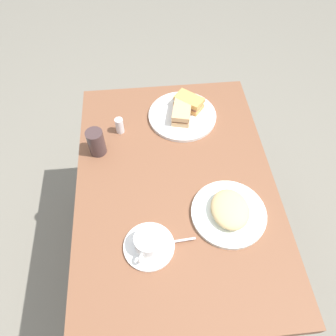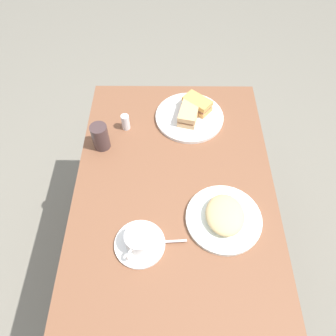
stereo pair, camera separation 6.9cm
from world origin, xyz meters
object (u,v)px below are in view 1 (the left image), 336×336
(sandwich_back, at_px, (189,102))
(salt_shaker, at_px, (120,126))
(spoon, at_px, (174,241))
(side_plate, at_px, (229,213))
(sandwich_plate, at_px, (182,116))
(coffee_cup, at_px, (148,242))
(dining_table, at_px, (175,197))
(drinking_glass, at_px, (96,142))
(sandwich_front, at_px, (182,110))
(coffee_saucer, at_px, (149,246))

(sandwich_back, xyz_separation_m, salt_shaker, (-0.10, 0.29, -0.01))
(spoon, relative_size, side_plate, 0.39)
(sandwich_plate, distance_m, sandwich_back, 0.06)
(coffee_cup, bearing_deg, dining_table, -25.33)
(salt_shaker, height_order, drinking_glass, drinking_glass)
(side_plate, height_order, drinking_glass, drinking_glass)
(dining_table, xyz_separation_m, side_plate, (-0.15, -0.16, 0.12))
(coffee_cup, xyz_separation_m, drinking_glass, (0.40, 0.17, 0.01))
(sandwich_front, distance_m, salt_shaker, 0.26)
(dining_table, distance_m, sandwich_front, 0.35)
(dining_table, height_order, side_plate, side_plate)
(sandwich_back, distance_m, side_plate, 0.51)
(sandwich_front, height_order, coffee_saucer, sandwich_front)
(coffee_saucer, bearing_deg, sandwich_front, -17.34)
(sandwich_plate, bearing_deg, spoon, 170.11)
(dining_table, relative_size, spoon, 10.51)
(spoon, distance_m, drinking_glass, 0.47)
(salt_shaker, bearing_deg, sandwich_back, -71.24)
(salt_shaker, bearing_deg, coffee_cup, -170.52)
(side_plate, bearing_deg, sandwich_front, 12.31)
(side_plate, bearing_deg, salt_shaker, 41.10)
(sandwich_plate, height_order, salt_shaker, salt_shaker)
(spoon, bearing_deg, coffee_saucer, 93.77)
(sandwich_front, distance_m, sandwich_back, 0.06)
(dining_table, distance_m, coffee_saucer, 0.28)
(dining_table, bearing_deg, sandwich_back, -14.76)
(sandwich_back, relative_size, drinking_glass, 1.21)
(spoon, distance_m, side_plate, 0.21)
(spoon, bearing_deg, sandwich_back, -12.18)
(dining_table, xyz_separation_m, drinking_glass, (0.17, 0.28, 0.16))
(sandwich_front, relative_size, side_plate, 0.61)
(coffee_saucer, distance_m, spoon, 0.08)
(drinking_glass, bearing_deg, sandwich_plate, -66.33)
(sandwich_back, distance_m, coffee_saucer, 0.63)
(coffee_saucer, xyz_separation_m, side_plate, (0.09, -0.27, 0.00))
(coffee_saucer, xyz_separation_m, salt_shaker, (0.50, 0.08, 0.03))
(dining_table, relative_size, sandwich_back, 8.04)
(dining_table, distance_m, salt_shaker, 0.36)
(sandwich_front, height_order, salt_shaker, salt_shaker)
(coffee_saucer, distance_m, salt_shaker, 0.50)
(sandwich_back, distance_m, spoon, 0.60)
(sandwich_back, xyz_separation_m, coffee_saucer, (-0.60, 0.21, -0.03))
(sandwich_plate, bearing_deg, sandwich_front, 140.86)
(sandwich_back, xyz_separation_m, coffee_cup, (-0.60, 0.21, 0.00))
(salt_shaker, bearing_deg, drinking_glass, 138.09)
(sandwich_front, relative_size, spoon, 1.56)
(dining_table, height_order, drinking_glass, drinking_glass)
(dining_table, relative_size, sandwich_front, 6.75)
(dining_table, height_order, sandwich_front, sandwich_front)
(coffee_saucer, bearing_deg, drinking_glass, 22.76)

